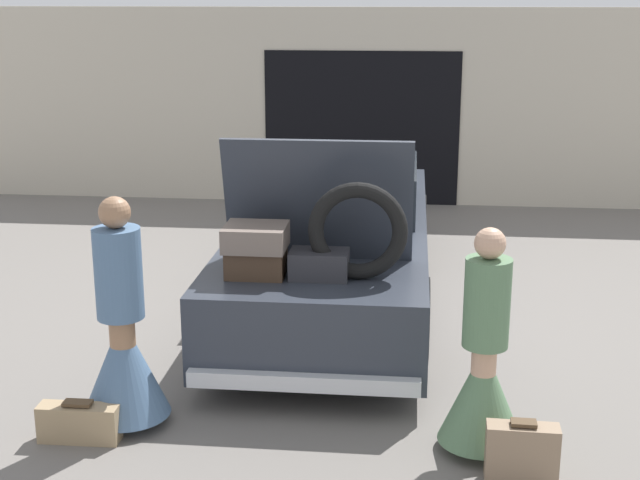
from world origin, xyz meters
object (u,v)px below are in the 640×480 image
at_px(suitcase_beside_left_person, 79,423).
at_px(suitcase_beside_right_person, 522,453).
at_px(car, 335,241).
at_px(person_right, 483,374).
at_px(person_left, 123,346).

height_order(suitcase_beside_left_person, suitcase_beside_right_person, suitcase_beside_right_person).
xyz_separation_m(car, person_right, (1.25, -2.90, -0.07)).
height_order(car, suitcase_beside_left_person, car).
xyz_separation_m(person_left, person_right, (2.49, -0.13, -0.04)).
xyz_separation_m(suitcase_beside_left_person, suitcase_beside_right_person, (2.97, -0.22, 0.06)).
distance_m(person_right, suitcase_beside_right_person, 0.57).
xyz_separation_m(car, suitcase_beside_left_person, (-1.49, -3.07, -0.49)).
bearing_deg(person_left, person_right, 79.51).
xyz_separation_m(car, suitcase_beside_right_person, (1.48, -3.28, -0.43)).
distance_m(car, suitcase_beside_right_person, 3.63).
height_order(person_left, suitcase_beside_right_person, person_left).
bearing_deg(car, suitcase_beside_left_person, -115.94).
bearing_deg(person_right, suitcase_beside_left_person, 80.47).
xyz_separation_m(car, person_left, (-1.25, -2.78, -0.03)).
bearing_deg(suitcase_beside_left_person, suitcase_beside_right_person, -4.18).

